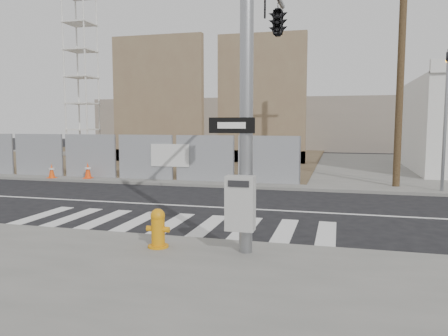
% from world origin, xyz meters
% --- Properties ---
extents(ground, '(100.00, 100.00, 0.00)m').
position_xyz_m(ground, '(0.00, 0.00, 0.00)').
color(ground, black).
rests_on(ground, ground).
extents(sidewalk_far, '(50.00, 20.00, 0.12)m').
position_xyz_m(sidewalk_far, '(0.00, 14.00, 0.06)').
color(sidewalk_far, slate).
rests_on(sidewalk_far, ground).
extents(signal_pole, '(0.96, 5.87, 7.00)m').
position_xyz_m(signal_pole, '(2.49, -2.05, 4.78)').
color(signal_pole, gray).
rests_on(signal_pole, sidewalk_near).
extents(far_signal_pole, '(0.16, 0.20, 5.60)m').
position_xyz_m(far_signal_pole, '(8.00, 4.60, 3.48)').
color(far_signal_pole, gray).
rests_on(far_signal_pole, sidewalk_far).
extents(chain_link_fence, '(24.60, 0.04, 2.00)m').
position_xyz_m(chain_link_fence, '(-10.00, 5.00, 1.12)').
color(chain_link_fence, gray).
rests_on(chain_link_fence, sidewalk_far).
extents(concrete_wall_left, '(6.00, 1.30, 8.00)m').
position_xyz_m(concrete_wall_left, '(-7.00, 13.08, 3.38)').
color(concrete_wall_left, brown).
rests_on(concrete_wall_left, sidewalk_far).
extents(concrete_wall_right, '(5.50, 1.30, 8.00)m').
position_xyz_m(concrete_wall_right, '(-0.50, 14.08, 3.38)').
color(concrete_wall_right, brown).
rests_on(concrete_wall_right, sidewalk_far).
extents(crane_tower, '(2.60, 2.60, 18.15)m').
position_xyz_m(crane_tower, '(-15.00, 17.00, 9.02)').
color(crane_tower, slate).
rests_on(crane_tower, sidewalk_far).
extents(utility_pole_right, '(1.60, 0.28, 10.00)m').
position_xyz_m(utility_pole_right, '(6.50, 5.50, 5.20)').
color(utility_pole_right, brown).
rests_on(utility_pole_right, sidewalk_far).
extents(fire_hydrant, '(0.49, 0.44, 0.80)m').
position_xyz_m(fire_hydrant, '(0.69, -4.94, 0.52)').
color(fire_hydrant, orange).
rests_on(fire_hydrant, sidewalk_near).
extents(traffic_cone_b, '(0.40, 0.40, 0.66)m').
position_xyz_m(traffic_cone_b, '(-8.55, 4.22, 0.44)').
color(traffic_cone_b, '#FF4F0D').
rests_on(traffic_cone_b, sidewalk_far).
extents(traffic_cone_c, '(0.41, 0.41, 0.73)m').
position_xyz_m(traffic_cone_c, '(-6.86, 4.53, 0.48)').
color(traffic_cone_c, '#FF440D').
rests_on(traffic_cone_c, sidewalk_far).
extents(traffic_cone_d, '(0.52, 0.52, 0.80)m').
position_xyz_m(traffic_cone_d, '(-0.86, 5.45, 0.51)').
color(traffic_cone_d, '#FF340D').
rests_on(traffic_cone_d, sidewalk_far).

